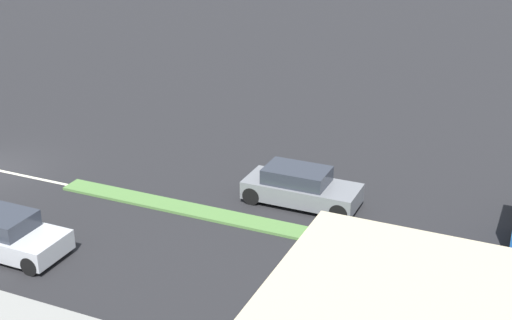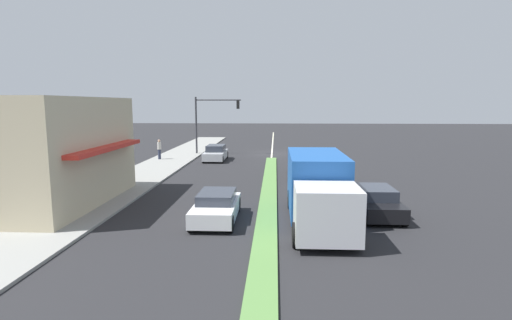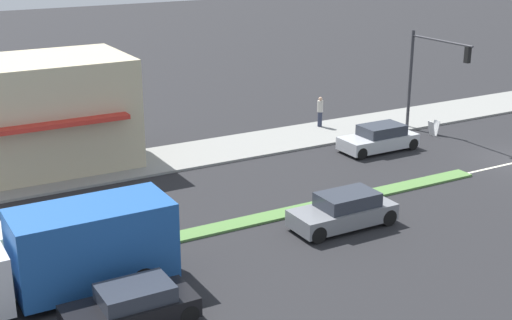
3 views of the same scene
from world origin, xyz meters
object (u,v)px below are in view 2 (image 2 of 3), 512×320
object	(u,v)px
sedan_silver	(216,153)
suv_grey	(301,167)
pedestrian	(159,149)
van_white	(216,207)
suv_black	(377,202)
delivery_truck	(318,188)
warning_aframe_sign	(216,150)
traffic_signal_main	(210,115)

from	to	relation	value
sedan_silver	suv_grey	world-z (taller)	suv_grey
pedestrian	suv_grey	size ratio (longest dim) A/B	0.42
sedan_silver	pedestrian	bearing A→B (deg)	3.55
van_white	suv_grey	bearing A→B (deg)	-111.86
van_white	suv_black	xyz separation A→B (m)	(-7.20, -1.16, 0.00)
delivery_truck	suv_black	size ratio (longest dim) A/B	1.91
pedestrian	van_white	size ratio (longest dim) A/B	0.44
suv_black	warning_aframe_sign	bearing A→B (deg)	-63.94
traffic_signal_main	suv_black	xyz separation A→B (m)	(-11.12, 21.52, -3.28)
sedan_silver	suv_black	xyz separation A→B (m)	(-10.00, 17.35, -0.03)
warning_aframe_sign	traffic_signal_main	bearing A→B (deg)	30.97
traffic_signal_main	sedan_silver	bearing A→B (deg)	105.09
delivery_truck	suv_black	world-z (taller)	delivery_truck
warning_aframe_sign	suv_black	size ratio (longest dim) A/B	0.21
pedestrian	sedan_silver	bearing A→B (deg)	-176.45
warning_aframe_sign	sedan_silver	xyz separation A→B (m)	(-0.66, 4.45, 0.22)
pedestrian	warning_aframe_sign	xyz separation A→B (m)	(-4.38, -4.76, -0.63)
sedan_silver	delivery_truck	bearing A→B (deg)	111.28
pedestrian	suv_black	world-z (taller)	pedestrian
traffic_signal_main	warning_aframe_sign	world-z (taller)	traffic_signal_main
delivery_truck	suv_grey	size ratio (longest dim) A/B	1.77
suv_grey	van_white	bearing A→B (deg)	68.14
suv_grey	pedestrian	bearing A→B (deg)	-30.58
suv_grey	suv_black	bearing A→B (deg)	105.93
traffic_signal_main	suv_grey	size ratio (longest dim) A/B	1.32
traffic_signal_main	warning_aframe_sign	size ratio (longest dim) A/B	6.69
traffic_signal_main	warning_aframe_sign	bearing A→B (deg)	-149.03
traffic_signal_main	suv_black	size ratio (longest dim) A/B	1.43
delivery_truck	van_white	xyz separation A→B (m)	(4.40, 0.02, -0.85)
warning_aframe_sign	sedan_silver	world-z (taller)	sedan_silver
sedan_silver	suv_grey	xyz separation A→B (m)	(-7.20, 7.54, 0.02)
suv_grey	traffic_signal_main	bearing A→B (deg)	-54.60
pedestrian	suv_grey	world-z (taller)	pedestrian
traffic_signal_main	van_white	distance (m)	23.25
sedan_silver	warning_aframe_sign	bearing A→B (deg)	-81.54
warning_aframe_sign	delivery_truck	size ratio (longest dim) A/B	0.11
sedan_silver	suv_black	distance (m)	20.03
delivery_truck	van_white	bearing A→B (deg)	0.32
warning_aframe_sign	suv_black	xyz separation A→B (m)	(-10.66, 21.80, 0.19)
warning_aframe_sign	suv_black	bearing A→B (deg)	116.06
traffic_signal_main	delivery_truck	xyz separation A→B (m)	(-8.32, 22.66, -2.43)
traffic_signal_main	van_white	bearing A→B (deg)	99.82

